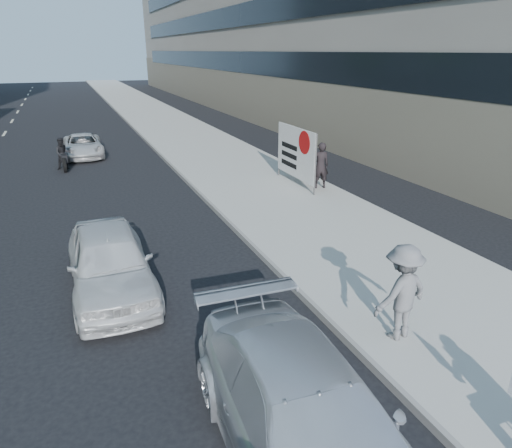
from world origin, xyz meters
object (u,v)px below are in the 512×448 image
jogger (402,292)px  parked_sedan (307,423)px  pedestrian_woman (320,165)px  protest_banner (296,153)px  motorcycle (63,155)px  white_sedan_far (83,146)px  white_sedan_near (110,262)px

jogger → parked_sedan: bearing=22.9°
pedestrian_woman → protest_banner: bearing=-36.2°
motorcycle → white_sedan_far: bearing=65.4°
parked_sedan → protest_banner: bearing=66.2°
motorcycle → pedestrian_woman: bearing=-43.6°
parked_sedan → motorcycle: 18.26m
pedestrian_woman → motorcycle: size_ratio=0.84×
white_sedan_near → motorcycle: 12.42m
jogger → parked_sedan: (-2.80, -1.73, -0.32)m
white_sedan_far → motorcycle: size_ratio=1.93×
jogger → pedestrian_woman: bearing=-120.3°
pedestrian_woman → white_sedan_near: (-8.08, -4.95, -0.29)m
protest_banner → white_sedan_far: protest_banner is taller
parked_sedan → motorcycle: bearing=100.6°
protest_banner → white_sedan_near: size_ratio=0.72×
jogger → protest_banner: size_ratio=0.58×
protest_banner → white_sedan_near: bearing=-142.4°
parked_sedan → white_sedan_near: (-1.78, 5.68, -0.00)m
white_sedan_far → white_sedan_near: bearing=-90.4°
parked_sedan → jogger: bearing=34.3°
pedestrian_woman → parked_sedan: bearing=73.2°
jogger → white_sedan_near: jogger is taller
white_sedan_near → white_sedan_far: size_ratio=1.07×
jogger → white_sedan_near: bearing=-49.7°
pedestrian_woman → parked_sedan: size_ratio=0.35×
parked_sedan → motorcycle: (-2.55, 18.08, -0.08)m
jogger → motorcycle: size_ratio=0.87×
jogger → white_sedan_far: size_ratio=0.45×
jogger → protest_banner: (2.85, 9.68, 0.36)m
pedestrian_woman → white_sedan_near: pedestrian_woman is taller
protest_banner → motorcycle: bearing=140.9°
jogger → pedestrian_woman: jogger is taller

